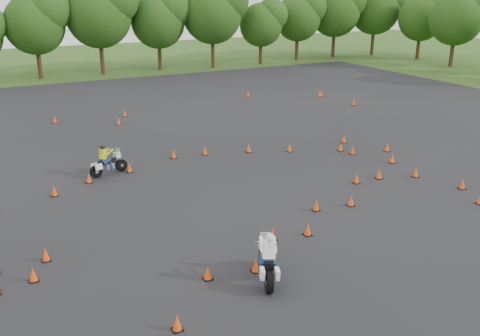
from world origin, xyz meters
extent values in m
plane|color=#2D5119|center=(0.00, 0.00, 0.00)|extent=(140.00, 140.00, 0.00)
plane|color=black|center=(0.00, 6.00, 0.01)|extent=(62.00, 62.00, 0.00)
cone|color=#FF480A|center=(-7.57, 7.50, 0.23)|extent=(0.26, 0.26, 0.45)
cone|color=#FF480A|center=(-1.13, -0.78, 0.23)|extent=(0.26, 0.26, 0.45)
cone|color=#FF480A|center=(-2.78, -2.49, 0.23)|extent=(0.26, 0.26, 0.45)
cone|color=#FF480A|center=(-6.23, -4.25, 0.23)|extent=(0.26, 0.26, 0.45)
cone|color=#FF480A|center=(-9.39, 0.28, 0.23)|extent=(0.26, 0.26, 0.45)
cone|color=#FF480A|center=(-5.82, 8.49, 0.23)|extent=(0.26, 0.26, 0.45)
cone|color=#FF480A|center=(-5.30, 21.29, 0.23)|extent=(0.26, 0.26, 0.45)
cone|color=#FF480A|center=(-0.87, 10.19, 0.23)|extent=(0.26, 0.26, 0.45)
cone|color=#FF480A|center=(8.05, 7.08, 0.23)|extent=(0.26, 0.26, 0.45)
cone|color=#FF480A|center=(8.62, -1.94, 0.23)|extent=(0.26, 0.26, 0.45)
cone|color=#FF480A|center=(9.25, 8.31, 0.23)|extent=(0.26, 0.26, 0.45)
cone|color=#FF480A|center=(6.89, 2.53, 0.23)|extent=(0.26, 0.26, 0.45)
cone|color=#FF480A|center=(16.42, 16.32, 0.23)|extent=(0.26, 0.26, 0.45)
cone|color=#FF480A|center=(0.91, 9.98, 0.23)|extent=(0.26, 0.26, 0.45)
cone|color=#FF480A|center=(3.28, 9.26, 0.23)|extent=(0.26, 0.26, 0.45)
cone|color=#FF480A|center=(0.28, -1.02, 0.23)|extent=(0.26, 0.26, 0.45)
cone|color=#FF480A|center=(9.16, 4.09, 0.23)|extent=(0.26, 0.26, 0.45)
cone|color=#FF480A|center=(5.51, 2.54, 0.23)|extent=(0.26, 0.26, 0.45)
cone|color=#FF480A|center=(15.94, 20.23, 0.23)|extent=(0.26, 0.26, 0.45)
cone|color=#FF480A|center=(10.57, 22.90, 0.23)|extent=(0.26, 0.26, 0.45)
cone|color=#FF480A|center=(1.91, 0.74, 0.23)|extent=(0.26, 0.26, 0.45)
cone|color=#FF480A|center=(-8.83, 1.49, 0.23)|extent=(0.26, 0.26, 0.45)
cone|color=#FF480A|center=(10.36, 5.80, 0.23)|extent=(0.26, 0.26, 0.45)
cone|color=#FF480A|center=(16.32, 20.44, 0.23)|extent=(0.26, 0.26, 0.45)
cone|color=#FF480A|center=(5.41, 8.32, 0.23)|extent=(0.26, 0.26, 0.45)
cone|color=#FF480A|center=(-0.53, 20.90, 0.23)|extent=(0.26, 0.26, 0.45)
cone|color=#FF480A|center=(-3.66, 9.09, 0.23)|extent=(0.26, 0.26, 0.45)
cone|color=#FF480A|center=(-4.39, -2.20, 0.23)|extent=(0.26, 0.26, 0.45)
cone|color=#FF480A|center=(-1.57, 18.79, 0.23)|extent=(0.26, 0.26, 0.45)
cone|color=#FF480A|center=(3.53, 0.48, 0.23)|extent=(0.26, 0.26, 0.45)
cone|color=#FF480A|center=(9.38, -0.32, 0.23)|extent=(0.26, 0.26, 0.45)
cone|color=#FF480A|center=(8.27, 6.27, 0.23)|extent=(0.26, 0.26, 0.45)
cone|color=#FF480A|center=(8.65, 1.89, 0.23)|extent=(0.26, 0.26, 0.45)
camera|label=1|loc=(-10.43, -16.09, 9.05)|focal=40.00mm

